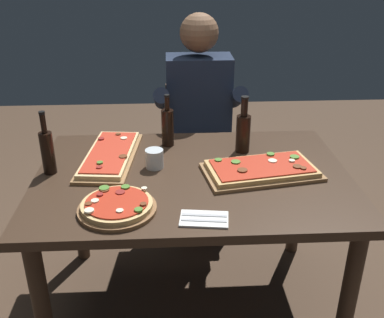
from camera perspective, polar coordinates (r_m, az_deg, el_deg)
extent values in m
plane|color=#4C3828|center=(2.44, 0.07, -17.50)|extent=(6.40, 6.40, 0.00)
cube|color=#3D2B1E|center=(2.02, 0.08, -2.41)|extent=(1.40, 0.96, 0.04)
cylinder|color=#3D2B1E|center=(1.98, -18.44, -17.84)|extent=(0.07, 0.07, 0.70)
cylinder|color=#3D2B1E|center=(2.04, 19.22, -16.45)|extent=(0.07, 0.07, 0.70)
cylinder|color=#3D2B1E|center=(2.60, -14.29, -5.73)|extent=(0.07, 0.07, 0.70)
cylinder|color=#3D2B1E|center=(2.64, 13.18, -5.01)|extent=(0.07, 0.07, 0.70)
cube|color=olive|center=(2.03, 8.76, -1.65)|extent=(0.55, 0.36, 0.02)
cube|color=tan|center=(2.02, 8.79, -1.20)|extent=(0.50, 0.32, 0.02)
cube|color=#B72D19|center=(2.01, 8.82, -0.87)|extent=(0.46, 0.29, 0.01)
cylinder|color=brown|center=(2.03, 13.23, -0.92)|extent=(0.04, 0.04, 0.01)
cylinder|color=#4C7F2D|center=(2.04, 3.36, -0.10)|extent=(0.03, 0.03, 0.01)
cylinder|color=#4C7F2D|center=(2.11, 12.89, 0.26)|extent=(0.04, 0.04, 0.01)
cylinder|color=#4C7F2D|center=(2.02, 5.58, -0.36)|extent=(0.04, 0.04, 0.01)
cylinder|color=beige|center=(2.07, 12.57, -0.21)|extent=(0.03, 0.03, 0.01)
cylinder|color=brown|center=(1.95, 6.42, -1.42)|extent=(0.04, 0.04, 0.01)
cylinder|color=brown|center=(2.02, 13.97, -1.14)|extent=(0.03, 0.03, 0.01)
cylinder|color=beige|center=(2.06, 10.20, -0.21)|extent=(0.04, 0.04, 0.00)
cylinder|color=#4C7F2D|center=(2.12, 9.95, 0.62)|extent=(0.04, 0.04, 0.01)
cube|color=olive|center=(2.18, -10.34, 0.23)|extent=(0.28, 0.56, 0.02)
cube|color=#E5C184|center=(2.17, -10.37, 0.66)|extent=(0.25, 0.52, 0.02)
cube|color=red|center=(2.17, -10.40, 0.97)|extent=(0.22, 0.48, 0.01)
cylinder|color=beige|center=(2.29, -8.65, 2.65)|extent=(0.03, 0.03, 0.00)
cylinder|color=maroon|center=(2.00, -11.71, -1.09)|extent=(0.03, 0.03, 0.01)
cylinder|color=brown|center=(2.34, -9.36, 3.14)|extent=(0.03, 0.03, 0.01)
cylinder|color=#4C7F2D|center=(2.05, -11.63, -0.46)|extent=(0.03, 0.03, 0.01)
cylinder|color=brown|center=(2.09, -8.75, 0.34)|extent=(0.04, 0.04, 0.00)
cylinder|color=maroon|center=(2.30, -11.47, 2.55)|extent=(0.03, 0.03, 0.01)
cylinder|color=brown|center=(1.76, -9.47, -6.28)|extent=(0.30, 0.30, 0.02)
cylinder|color=#DBB270|center=(1.75, -9.51, -5.78)|extent=(0.27, 0.27, 0.02)
cylinder|color=#B72D19|center=(1.74, -9.54, -5.42)|extent=(0.24, 0.24, 0.01)
cylinder|color=maroon|center=(1.79, -11.62, -4.44)|extent=(0.03, 0.03, 0.01)
cylinder|color=#4C7F2D|center=(1.67, -6.81, -6.40)|extent=(0.03, 0.03, 0.01)
cylinder|color=beige|center=(1.70, -12.93, -6.41)|extent=(0.04, 0.04, 0.01)
cylinder|color=beige|center=(1.81, -6.09, -3.75)|extent=(0.02, 0.02, 0.01)
cylinder|color=brown|center=(1.74, -13.02, -5.55)|extent=(0.03, 0.03, 0.00)
cylinder|color=brown|center=(1.70, -6.21, -5.72)|extent=(0.02, 0.02, 0.01)
cylinder|color=#4C7F2D|center=(1.83, -11.09, -3.65)|extent=(0.04, 0.04, 0.01)
cylinder|color=#4C7F2D|center=(1.83, -8.45, -3.53)|extent=(0.04, 0.04, 0.01)
cylinder|color=beige|center=(1.76, -12.22, -5.19)|extent=(0.03, 0.03, 0.00)
cylinder|color=brown|center=(1.82, -11.03, -3.88)|extent=(0.04, 0.04, 0.00)
cylinder|color=maroon|center=(1.80, -9.10, -4.16)|extent=(0.04, 0.04, 0.00)
cylinder|color=beige|center=(1.68, -9.16, -6.48)|extent=(0.03, 0.03, 0.01)
cylinder|color=black|center=(2.20, 6.50, 3.18)|extent=(0.07, 0.07, 0.18)
cylinder|color=black|center=(2.16, 6.68, 6.50)|extent=(0.03, 0.03, 0.09)
cylinder|color=black|center=(2.14, 6.74, 7.74)|extent=(0.04, 0.04, 0.01)
cylinder|color=black|center=(2.26, -3.11, 3.97)|extent=(0.06, 0.06, 0.19)
cylinder|color=black|center=(2.22, -3.19, 7.03)|extent=(0.02, 0.02, 0.07)
cylinder|color=black|center=(2.21, -3.21, 8.01)|extent=(0.03, 0.03, 0.01)
cylinder|color=black|center=(2.08, -17.84, 0.72)|extent=(0.06, 0.06, 0.19)
cylinder|color=black|center=(2.02, -18.37, 4.29)|extent=(0.02, 0.02, 0.09)
cylinder|color=black|center=(2.01, -18.56, 5.58)|extent=(0.03, 0.03, 0.01)
cylinder|color=silver|center=(2.05, -4.79, 0.04)|extent=(0.08, 0.08, 0.09)
cylinder|color=silver|center=(2.06, -4.77, -0.57)|extent=(0.07, 0.07, 0.04)
cube|color=white|center=(1.68, 1.55, -7.64)|extent=(0.19, 0.13, 0.01)
cube|color=silver|center=(1.67, 1.52, -7.82)|extent=(0.17, 0.03, 0.00)
cube|color=silver|center=(1.70, 1.58, -7.15)|extent=(0.17, 0.04, 0.00)
cube|color=black|center=(2.85, 0.81, -0.14)|extent=(0.44, 0.44, 0.04)
cube|color=black|center=(2.94, 0.58, 5.60)|extent=(0.40, 0.04, 0.42)
cylinder|color=black|center=(2.78, -2.89, -6.11)|extent=(0.04, 0.04, 0.41)
cylinder|color=black|center=(2.81, 4.93, -5.88)|extent=(0.04, 0.04, 0.41)
cylinder|color=black|center=(3.11, -2.94, -2.43)|extent=(0.04, 0.04, 0.41)
cylinder|color=black|center=(3.13, 4.03, -2.25)|extent=(0.04, 0.04, 0.41)
cylinder|color=#23232D|center=(2.78, -1.03, -5.61)|extent=(0.11, 0.11, 0.45)
cylinder|color=#23232D|center=(2.79, 3.09, -5.49)|extent=(0.11, 0.11, 0.45)
cube|color=#23232D|center=(2.72, 0.96, 0.46)|extent=(0.34, 0.40, 0.12)
cube|color=#1E283D|center=(2.70, 0.86, 7.54)|extent=(0.38, 0.22, 0.52)
sphere|color=brown|center=(2.60, 0.92, 15.73)|extent=(0.22, 0.22, 0.22)
cylinder|color=#1E283D|center=(2.64, -3.88, 7.64)|extent=(0.09, 0.31, 0.21)
cylinder|color=#1E283D|center=(2.66, 5.71, 7.78)|extent=(0.09, 0.31, 0.21)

